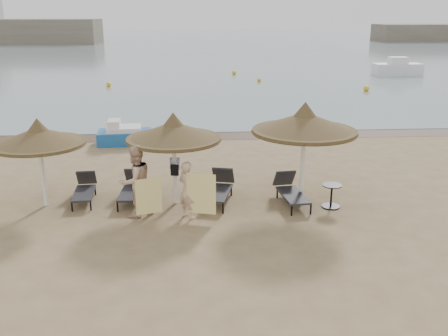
# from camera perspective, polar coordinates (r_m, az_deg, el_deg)

# --- Properties ---
(ground) EXTENTS (160.00, 160.00, 0.00)m
(ground) POSITION_cam_1_polar(r_m,az_deg,el_deg) (13.04, -4.44, -6.25)
(ground) COLOR #927953
(ground) RESTS_ON ground
(sea) EXTENTS (200.00, 140.00, 0.03)m
(sea) POSITION_cam_1_polar(r_m,az_deg,el_deg) (92.09, -4.33, 14.16)
(sea) COLOR slate
(sea) RESTS_ON ground
(wet_sand_strip) EXTENTS (200.00, 1.60, 0.01)m
(wet_sand_strip) POSITION_cam_1_polar(r_m,az_deg,el_deg) (21.97, -4.38, 3.64)
(wet_sand_strip) COLOR brown
(wet_sand_strip) RESTS_ON ground
(far_shore) EXTENTS (150.00, 54.80, 12.00)m
(far_shore) POSITION_cam_1_polar(r_m,az_deg,el_deg) (93.27, -20.54, 14.97)
(far_shore) COLOR #746C5C
(far_shore) RESTS_ON ground
(palapa_left) EXTENTS (2.53, 2.53, 2.51)m
(palapa_left) POSITION_cam_1_polar(r_m,az_deg,el_deg) (14.39, -20.43, 3.37)
(palapa_left) COLOR white
(palapa_left) RESTS_ON ground
(palapa_center) EXTENTS (2.65, 2.65, 2.63)m
(palapa_center) POSITION_cam_1_polar(r_m,az_deg,el_deg) (13.72, -5.78, 4.15)
(palapa_center) COLOR white
(palapa_center) RESTS_ON ground
(palapa_right) EXTENTS (2.93, 2.93, 2.90)m
(palapa_right) POSITION_cam_1_polar(r_m,az_deg,el_deg) (13.87, 9.20, 5.09)
(palapa_right) COLOR white
(palapa_right) RESTS_ON ground
(lounger_far_left) EXTENTS (0.66, 1.69, 0.74)m
(lounger_far_left) POSITION_cam_1_polar(r_m,az_deg,el_deg) (14.99, -15.63, -2.29)
(lounger_far_left) COLOR black
(lounger_far_left) RESTS_ON ground
(lounger_near_left) EXTENTS (0.68, 1.80, 0.79)m
(lounger_near_left) POSITION_cam_1_polar(r_m,az_deg,el_deg) (14.69, -10.43, -2.22)
(lounger_near_left) COLOR black
(lounger_near_left) RESTS_ON ground
(lounger_near_right) EXTENTS (1.05, 1.95, 0.83)m
(lounger_near_right) POSITION_cam_1_polar(r_m,az_deg,el_deg) (14.39, -0.51, -2.26)
(lounger_near_right) COLOR black
(lounger_near_right) RESTS_ON ground
(lounger_far_right) EXTENTS (0.80, 1.85, 0.80)m
(lounger_far_right) POSITION_cam_1_polar(r_m,az_deg,el_deg) (14.35, 7.59, -2.54)
(lounger_far_right) COLOR black
(lounger_far_right) RESTS_ON ground
(side_table) EXTENTS (0.54, 0.54, 0.66)m
(side_table) POSITION_cam_1_polar(r_m,az_deg,el_deg) (14.21, 12.16, -3.21)
(side_table) COLOR black
(side_table) RESTS_ON ground
(person_left) EXTENTS (1.22, 1.17, 2.25)m
(person_left) POSITION_cam_1_polar(r_m,az_deg,el_deg) (13.26, -10.08, -0.87)
(person_left) COLOR #D3AB8E
(person_left) RESTS_ON ground
(person_right) EXTENTS (0.97, 0.96, 1.81)m
(person_right) POSITION_cam_1_polar(r_m,az_deg,el_deg) (13.02, -4.20, -2.00)
(person_right) COLOR #D3AB8E
(person_right) RESTS_ON ground
(towel_left) EXTENTS (0.66, 0.25, 0.97)m
(towel_left) POSITION_cam_1_polar(r_m,az_deg,el_deg) (13.04, -8.60, -3.21)
(towel_left) COLOR yellow
(towel_left) RESTS_ON ground
(towel_right) EXTENTS (0.75, 0.24, 1.09)m
(towel_right) POSITION_cam_1_polar(r_m,az_deg,el_deg) (12.84, -2.62, -2.97)
(towel_right) COLOR yellow
(towel_right) RESTS_ON ground
(bag_patterned) EXTENTS (0.28, 0.12, 0.34)m
(bag_patterned) POSITION_cam_1_polar(r_m,az_deg,el_deg) (14.15, -5.65, 0.50)
(bag_patterned) COLOR white
(bag_patterned) RESTS_ON ground
(bag_dark) EXTENTS (0.23, 0.12, 0.31)m
(bag_dark) POSITION_cam_1_polar(r_m,az_deg,el_deg) (13.85, -5.67, -0.25)
(bag_dark) COLOR black
(bag_dark) RESTS_ON ground
(pedal_boat) EXTENTS (2.20, 1.37, 1.00)m
(pedal_boat) POSITION_cam_1_polar(r_m,az_deg,el_deg) (21.02, -11.39, 3.74)
(pedal_boat) COLOR #19579B
(pedal_boat) RESTS_ON ground
(buoy_left) EXTENTS (0.36, 0.36, 0.36)m
(buoy_left) POSITION_cam_1_polar(r_m,az_deg,el_deg) (37.50, -13.06, 9.27)
(buoy_left) COLOR gold
(buoy_left) RESTS_ON ground
(buoy_mid) EXTENTS (0.36, 0.36, 0.36)m
(buoy_mid) POSITION_cam_1_polar(r_m,az_deg,el_deg) (43.83, 1.17, 10.83)
(buoy_mid) COLOR gold
(buoy_mid) RESTS_ON ground
(buoy_right) EXTENTS (0.39, 0.39, 0.39)m
(buoy_right) POSITION_cam_1_polar(r_m,az_deg,el_deg) (35.80, 15.96, 8.71)
(buoy_right) COLOR gold
(buoy_right) RESTS_ON ground
(buoy_extra) EXTENTS (0.32, 0.32, 0.32)m
(buoy_extra) POSITION_cam_1_polar(r_m,az_deg,el_deg) (39.27, 4.03, 9.99)
(buoy_extra) COLOR gold
(buoy_extra) RESTS_ON ground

